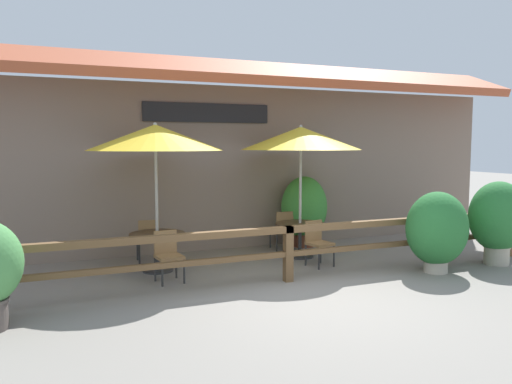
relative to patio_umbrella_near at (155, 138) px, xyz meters
name	(u,v)px	position (x,y,z in m)	size (l,w,h in m)	color
ground_plane	(319,299)	(1.92, -2.58, -2.45)	(60.00, 60.00, 0.00)	gray
building_facade	(228,152)	(1.92, 1.52, -0.28)	(14.28, 1.49, 4.23)	gray
patio_railing	(288,241)	(1.92, -1.53, -1.75)	(10.40, 0.14, 0.95)	brown
patio_umbrella_near	(155,138)	(0.00, 0.00, 0.00)	(2.44, 2.44, 2.72)	#B7B2A8
dining_table_near	(157,241)	(0.00, 0.00, -1.88)	(1.02, 1.02, 0.71)	#4C3826
chair_near_streetside	(168,253)	(0.03, -0.76, -1.96)	(0.47, 0.47, 0.86)	olive
chair_near_wallside	(148,238)	(-0.03, 0.76, -1.96)	(0.44, 0.44, 0.86)	olive
patio_umbrella_middle	(301,138)	(2.96, 0.05, 0.00)	(2.44, 2.44, 2.72)	#B7B2A8
dining_table_middle	(300,230)	(2.96, 0.05, -1.88)	(1.02, 1.02, 0.71)	#4C3826
chair_middle_streetside	(318,241)	(2.93, -0.74, -1.96)	(0.50, 0.50, 0.86)	olive
chair_middle_wallside	(283,228)	(2.94, 0.84, -1.96)	(0.43, 0.43, 0.86)	olive
potted_plant_tall_tropical	(498,218)	(6.21, -1.97, -1.54)	(1.15, 1.03, 1.62)	#B7AD99
potted_plant_corner_fern	(437,229)	(4.67, -2.01, -1.66)	(1.14, 1.03, 1.48)	#B7AD99
potted_plant_entrance_palm	(304,209)	(3.54, 0.97, -1.59)	(1.07, 0.96, 1.61)	brown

